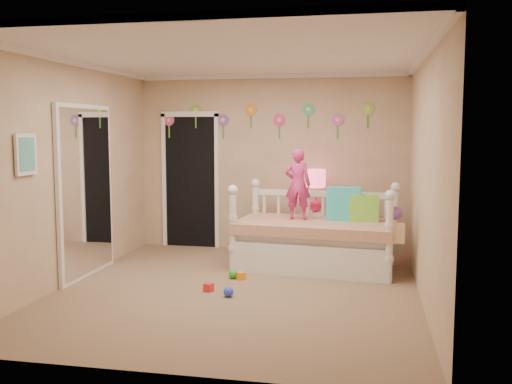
% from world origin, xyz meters
% --- Properties ---
extents(floor, '(4.00, 4.50, 0.01)m').
position_xyz_m(floor, '(0.00, 0.00, 0.00)').
color(floor, '#7F684C').
rests_on(floor, ground).
extents(ceiling, '(4.00, 4.50, 0.01)m').
position_xyz_m(ceiling, '(0.00, 0.00, 2.60)').
color(ceiling, white).
rests_on(ceiling, floor).
extents(back_wall, '(4.00, 0.01, 2.60)m').
position_xyz_m(back_wall, '(0.00, 2.25, 1.30)').
color(back_wall, tan).
rests_on(back_wall, floor).
extents(left_wall, '(0.01, 4.50, 2.60)m').
position_xyz_m(left_wall, '(-2.00, 0.00, 1.30)').
color(left_wall, tan).
rests_on(left_wall, floor).
extents(right_wall, '(0.01, 4.50, 2.60)m').
position_xyz_m(right_wall, '(2.00, 0.00, 1.30)').
color(right_wall, tan).
rests_on(right_wall, floor).
extents(crown_molding, '(4.00, 4.50, 0.06)m').
position_xyz_m(crown_molding, '(0.00, 0.00, 2.57)').
color(crown_molding, white).
rests_on(crown_molding, ceiling).
extents(daybed, '(2.15, 1.31, 1.11)m').
position_xyz_m(daybed, '(0.77, 1.22, 0.56)').
color(daybed, white).
rests_on(daybed, floor).
extents(pillow_turquoise, '(0.45, 0.17, 0.44)m').
position_xyz_m(pillow_turquoise, '(1.12, 1.32, 0.84)').
color(pillow_turquoise, '#29CDB0').
rests_on(pillow_turquoise, daybed).
extents(pillow_lime, '(0.38, 0.16, 0.35)m').
position_xyz_m(pillow_lime, '(1.38, 1.30, 0.79)').
color(pillow_lime, '#7FDE43').
rests_on(pillow_lime, daybed).
extents(child, '(0.34, 0.23, 0.93)m').
position_xyz_m(child, '(0.52, 1.31, 1.08)').
color(child, '#D43081').
rests_on(child, daybed).
extents(nightstand, '(0.39, 0.30, 0.64)m').
position_xyz_m(nightstand, '(0.70, 1.94, 0.32)').
color(nightstand, white).
rests_on(nightstand, floor).
extents(table_lamp, '(0.27, 0.27, 0.60)m').
position_xyz_m(table_lamp, '(0.70, 1.94, 1.04)').
color(table_lamp, '#EC1F5A').
rests_on(table_lamp, nightstand).
extents(closet_doorway, '(0.90, 0.04, 2.07)m').
position_xyz_m(closet_doorway, '(-1.25, 2.23, 1.03)').
color(closet_doorway, black).
rests_on(closet_doorway, back_wall).
extents(flower_decals, '(3.40, 0.02, 0.50)m').
position_xyz_m(flower_decals, '(-0.09, 2.24, 1.94)').
color(flower_decals, '#B2668C').
rests_on(flower_decals, back_wall).
extents(mirror_closet, '(0.07, 1.30, 2.10)m').
position_xyz_m(mirror_closet, '(-1.96, 0.30, 1.05)').
color(mirror_closet, white).
rests_on(mirror_closet, left_wall).
extents(wall_picture, '(0.05, 0.34, 0.42)m').
position_xyz_m(wall_picture, '(-1.97, -0.90, 1.55)').
color(wall_picture, white).
rests_on(wall_picture, left_wall).
extents(hanging_bag, '(0.20, 0.16, 0.36)m').
position_xyz_m(hanging_bag, '(1.74, 0.68, 0.68)').
color(hanging_bag, beige).
rests_on(hanging_bag, daybed).
extents(toy_scatter, '(0.97, 1.40, 0.11)m').
position_xyz_m(toy_scatter, '(-0.43, 0.33, 0.06)').
color(toy_scatter, '#996666').
rests_on(toy_scatter, floor).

